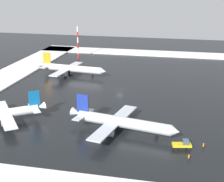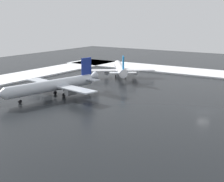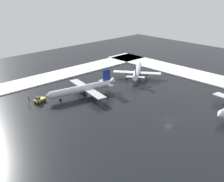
{
  "view_description": "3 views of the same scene",
  "coord_description": "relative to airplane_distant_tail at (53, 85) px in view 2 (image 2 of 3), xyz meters",
  "views": [
    {
      "loc": [
        120.4,
        23.68,
        39.53
      ],
      "look_at": [
        13.74,
        0.04,
        3.67
      ],
      "focal_mm": 55.0,
      "sensor_mm": 36.0,
      "label": 1
    },
    {
      "loc": [
        -23.38,
        71.95,
        20.78
      ],
      "look_at": [
        17.93,
        9.53,
        4.25
      ],
      "focal_mm": 55.0,
      "sensor_mm": 36.0,
      "label": 2
    },
    {
      "loc": [
        -48.39,
        72.59,
        43.39
      ],
      "look_at": [
        22.83,
        5.0,
        5.39
      ],
      "focal_mm": 45.0,
      "sensor_mm": 36.0,
      "label": 3
    }
  ],
  "objects": [
    {
      "name": "ground_plane",
      "position": [
        -37.42,
        -7.69,
        -3.06
      ],
      "size": [
        240.0,
        240.0,
        0.0
      ],
      "primitive_type": "plane",
      "color": "black"
    },
    {
      "name": "snow_bank_right",
      "position": [
        29.58,
        -7.69,
        -2.81
      ],
      "size": [
        14.0,
        116.0,
        0.49
      ],
      "primitive_type": "cube",
      "color": "white",
      "rests_on": "ground_plane"
    },
    {
      "name": "airplane_distant_tail",
      "position": [
        0.0,
        0.0,
        0.0
      ],
      "size": [
        25.9,
        30.97,
        9.25
      ],
      "rotation": [
        0.0,
        0.0,
        1.38
      ],
      "color": "silver",
      "rests_on": "ground_plane"
    },
    {
      "name": "airplane_parked_starboard",
      "position": [
        1.55,
        -35.14,
        -0.3
      ],
      "size": [
        20.99,
        23.77,
        8.34
      ],
      "rotation": [
        0.0,
        0.0,
        5.36
      ],
      "color": "white",
      "rests_on": "ground_plane"
    }
  ]
}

